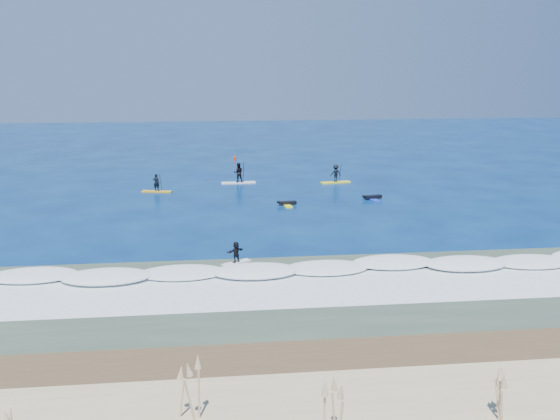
{
  "coord_description": "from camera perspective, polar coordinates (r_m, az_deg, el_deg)",
  "views": [
    {
      "loc": [
        -5.32,
        -42.82,
        11.43
      ],
      "look_at": [
        -0.22,
        2.09,
        0.6
      ],
      "focal_mm": 40.0,
      "sensor_mm": 36.0,
      "label": 1
    }
  ],
  "objects": [
    {
      "name": "ground",
      "position": [
        44.64,
        0.59,
        -1.36
      ],
      "size": [
        160.0,
        160.0,
        0.0
      ],
      "primitive_type": "plane",
      "color": "#041E4C",
      "rests_on": "ground"
    },
    {
      "name": "sup_paddler_left",
      "position": [
        56.76,
        -11.22,
        2.21
      ],
      "size": [
        2.78,
        1.25,
        1.89
      ],
      "rotation": [
        0.0,
        0.0,
        -0.22
      ],
      "color": "gold",
      "rests_on": "ground"
    },
    {
      "name": "marker_buoy",
      "position": [
        73.33,
        -4.16,
        4.73
      ],
      "size": [
        0.31,
        0.31,
        0.75
      ],
      "rotation": [
        0.0,
        0.0,
        -0.21
      ],
      "color": "red",
      "rests_on": "ground"
    },
    {
      "name": "prone_paddler_far",
      "position": [
        53.33,
        8.4,
        1.13
      ],
      "size": [
        1.79,
        2.33,
        0.47
      ],
      "rotation": [
        0.0,
        0.0,
        1.8
      ],
      "color": "blue",
      "rests_on": "ground"
    },
    {
      "name": "shallow_water",
      "position": [
        31.46,
        3.75,
        -7.85
      ],
      "size": [
        90.0,
        13.0,
        0.01
      ],
      "primitive_type": "cube",
      "color": "#334537",
      "rests_on": "ground"
    },
    {
      "name": "wet_sand_strip",
      "position": [
        24.77,
        6.9,
        -14.11
      ],
      "size": [
        90.0,
        5.0,
        0.08
      ],
      "primitive_type": "cube",
      "color": "#493A22",
      "rests_on": "ground"
    },
    {
      "name": "sup_paddler_center",
      "position": [
        59.83,
        -3.83,
        3.26
      ],
      "size": [
        3.29,
        0.98,
        2.28
      ],
      "rotation": [
        0.0,
        0.0,
        0.05
      ],
      "color": "white",
      "rests_on": "ground"
    },
    {
      "name": "sup_paddler_right",
      "position": [
        60.15,
        5.11,
        3.24
      ],
      "size": [
        2.97,
        1.16,
        2.03
      ],
      "rotation": [
        0.0,
        0.0,
        0.15
      ],
      "color": "yellow",
      "rests_on": "ground"
    },
    {
      "name": "wave_surfer",
      "position": [
        35.61,
        -4.04,
        -4.01
      ],
      "size": [
        1.77,
        1.39,
        1.3
      ],
      "rotation": [
        0.0,
        0.0,
        0.58
      ],
      "color": "white",
      "rests_on": "breaking_wave"
    },
    {
      "name": "dune_grass",
      "position": [
        19.25,
        10.96,
        -16.65
      ],
      "size": [
        40.0,
        4.0,
        1.7
      ],
      "primitive_type": null,
      "color": "tan",
      "rests_on": "dune"
    },
    {
      "name": "breaking_wave",
      "position": [
        35.16,
        2.6,
        -5.51
      ],
      "size": [
        40.0,
        6.0,
        0.3
      ],
      "primitive_type": "cube",
      "color": "white",
      "rests_on": "ground"
    },
    {
      "name": "prone_paddler_near",
      "position": [
        50.6,
        0.61,
        0.59
      ],
      "size": [
        1.63,
        2.09,
        0.43
      ],
      "rotation": [
        0.0,
        0.0,
        1.69
      ],
      "color": "#F8FE1B",
      "rests_on": "ground"
    },
    {
      "name": "whitewater",
      "position": [
        32.38,
        3.44,
        -7.22
      ],
      "size": [
        34.0,
        5.0,
        0.02
      ],
      "primitive_type": "cube",
      "color": "silver",
      "rests_on": "ground"
    }
  ]
}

